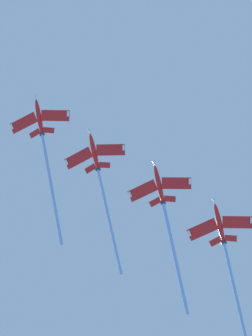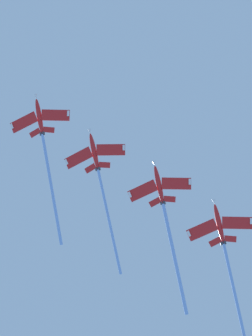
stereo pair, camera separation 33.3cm
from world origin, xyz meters
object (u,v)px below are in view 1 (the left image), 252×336
jet_third (166,217)px  jet_fourth (225,246)px  jet_lead (44,145)px  jet_second (99,174)px

jet_third → jet_fourth: (3.48, -17.98, -6.41)m
jet_lead → jet_fourth: size_ratio=1.15×
jet_lead → jet_second: size_ratio=1.07×
jet_lead → jet_second: bearing=-75.8°
jet_second → jet_lead: bearing=104.2°
jet_lead → jet_second: jet_lead is taller
jet_lead → jet_third: 44.78m
jet_second → jet_fourth: bearing=-76.0°
jet_second → jet_third: (6.52, -22.09, -8.86)m
jet_lead → jet_fourth: bearing=-75.9°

